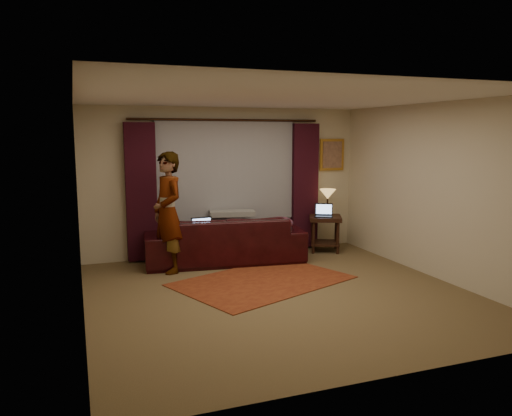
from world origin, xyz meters
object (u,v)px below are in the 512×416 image
at_px(sofa, 224,231).
at_px(laptop_table, 324,210).
at_px(laptop_sofa, 205,227).
at_px(end_table, 325,234).
at_px(tiffany_lamp, 327,202).
at_px(person, 168,213).

height_order(sofa, laptop_table, sofa).
distance_m(laptop_sofa, end_table, 2.39).
xyz_separation_m(sofa, tiffany_lamp, (2.05, 0.21, 0.36)).
xyz_separation_m(laptop_sofa, end_table, (2.35, 0.31, -0.33)).
xyz_separation_m(sofa, person, (-0.99, -0.30, 0.41)).
relative_size(tiffany_lamp, person, 0.26).
height_order(tiffany_lamp, laptop_table, tiffany_lamp).
height_order(laptop_sofa, tiffany_lamp, tiffany_lamp).
relative_size(sofa, laptop_table, 7.53).
xyz_separation_m(sofa, laptop_table, (1.88, 0.04, 0.24)).
bearing_deg(laptop_sofa, person, -176.36).
height_order(end_table, tiffany_lamp, tiffany_lamp).
height_order(end_table, laptop_table, laptop_table).
xyz_separation_m(end_table, tiffany_lamp, (0.10, 0.11, 0.57)).
distance_m(laptop_table, person, 2.90).
distance_m(end_table, laptop_table, 0.46).
bearing_deg(laptop_sofa, laptop_table, 0.28).
relative_size(end_table, person, 0.35).
distance_m(tiffany_lamp, laptop_table, 0.27).
bearing_deg(tiffany_lamp, laptop_sofa, -170.36).
bearing_deg(laptop_sofa, sofa, 21.74).
bearing_deg(sofa, laptop_sofa, 34.01).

